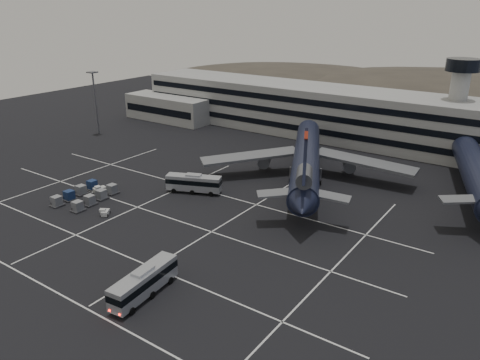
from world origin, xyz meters
name	(u,v)px	position (x,y,z in m)	size (l,w,h in m)	color
ground	(144,223)	(0.00, 0.00, 0.00)	(260.00, 260.00, 0.00)	black
lane_markings	(151,222)	(0.95, 0.72, 0.01)	(90.00, 55.62, 0.01)	silver
terminal	(313,111)	(-2.95, 71.14, 6.93)	(125.00, 26.00, 24.00)	gray
hills	(453,120)	(17.99, 170.00, -12.07)	(352.00, 180.00, 44.00)	#38332B
lightpole_left	(95,94)	(-55.00, 35.00, 11.82)	(2.40, 2.40, 18.28)	slate
trijet_main	(306,159)	(13.93, 34.59, 5.25)	(43.05, 53.99, 18.08)	black
trijet_far	(474,165)	(44.23, 50.04, 5.43)	(25.35, 56.49, 18.08)	black
bus_near	(144,281)	(16.19, -15.66, 2.19)	(3.76, 11.55, 4.01)	#9EA1A6
bus_far	(194,183)	(-1.91, 15.91, 2.19)	(11.46, 6.76, 4.00)	#9EA1A6
tug_a	(99,189)	(-17.89, 4.72, 0.69)	(2.11, 2.72, 1.55)	#B9B9B4
tug_b	(105,212)	(-8.05, -1.94, 0.58)	(2.16, 2.37, 1.31)	#B9B9B4
uld_cluster	(85,195)	(-17.14, 0.75, 0.96)	(9.06, 12.90, 1.97)	#2D2D30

